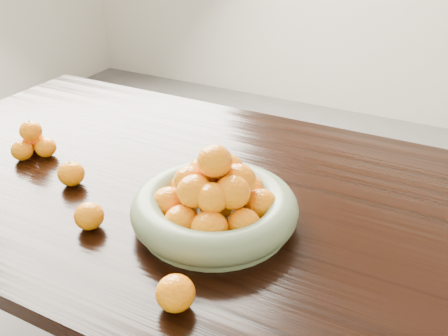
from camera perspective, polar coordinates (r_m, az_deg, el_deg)
The scene contains 6 objects.
dining_table at distance 1.25m, azimuth 0.76°, elevation -6.51°, with size 2.00×1.00×0.75m.
fruit_bowl at distance 1.07m, azimuth -1.07°, elevation -4.07°, with size 0.36×0.36×0.19m.
orange_pyramid at distance 1.46m, azimuth -20.98°, elevation 2.78°, with size 0.12×0.12×0.10m.
loose_orange_0 at distance 1.28m, azimuth -17.06°, elevation -0.61°, with size 0.07×0.07×0.06m, color orange.
loose_orange_1 at distance 1.11m, azimuth -15.16°, elevation -5.31°, with size 0.06×0.06×0.06m, color orange.
loose_orange_2 at distance 0.89m, azimuth -5.58°, elevation -14.05°, with size 0.07×0.07×0.06m, color orange.
Camera 1 is at (0.46, -0.91, 1.38)m, focal length 40.00 mm.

